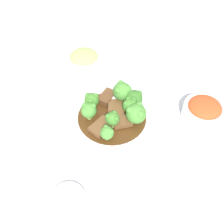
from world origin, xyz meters
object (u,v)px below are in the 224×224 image
at_px(broccoli_floret_2, 136,113).
at_px(serving_spoon, 115,88).
at_px(main_plate, 112,118).
at_px(broccoli_floret_6, 129,105).
at_px(beef_strip_2, 123,122).
at_px(side_bowl_kimchi, 204,111).
at_px(sauce_dish, 68,198).
at_px(beef_strip_3, 106,97).
at_px(broccoli_floret_5, 112,118).
at_px(beef_strip_1, 101,127).
at_px(side_bowl_appetizer, 84,61).
at_px(broccoli_floret_3, 107,133).
at_px(broccoli_floret_4, 89,110).
at_px(broccoli_floret_1, 134,98).
at_px(broccoli_floret_0, 122,91).
at_px(beef_strip_0, 116,108).
at_px(broccoli_floret_7, 92,100).

height_order(broccoli_floret_2, serving_spoon, broccoli_floret_2).
height_order(main_plate, broccoli_floret_6, broccoli_floret_6).
relative_size(beef_strip_2, side_bowl_kimchi, 0.43).
relative_size(beef_strip_2, sauce_dish, 0.60).
xyz_separation_m(beef_strip_3, broccoli_floret_5, (-0.09, 0.00, 0.02)).
relative_size(beef_strip_1, beef_strip_3, 1.17).
relative_size(main_plate, broccoli_floret_5, 6.11).
bearing_deg(side_bowl_kimchi, sauce_dish, 111.84).
height_order(broccoli_floret_2, side_bowl_appetizer, broccoli_floret_2).
height_order(broccoli_floret_3, broccoli_floret_4, broccoli_floret_4).
distance_m(broccoli_floret_2, broccoli_floret_4, 0.11).
height_order(beef_strip_1, sauce_dish, beef_strip_1).
xyz_separation_m(broccoli_floret_1, broccoli_floret_2, (-0.05, 0.01, 0.00)).
bearing_deg(broccoli_floret_0, sauce_dish, 143.10).
distance_m(beef_strip_1, serving_spoon, 0.14).
height_order(broccoli_floret_0, broccoli_floret_6, broccoli_floret_0).
relative_size(broccoli_floret_0, broccoli_floret_1, 1.13).
relative_size(side_bowl_kimchi, sauce_dish, 1.40).
bearing_deg(broccoli_floret_4, beef_strip_3, -46.42).
distance_m(broccoli_floret_6, side_bowl_kimchi, 0.19).
xyz_separation_m(broccoli_floret_1, sauce_dish, (-0.21, 0.20, -0.04)).
bearing_deg(broccoli_floret_3, sauce_dish, 137.78).
relative_size(main_plate, broccoli_floret_3, 7.30).
height_order(beef_strip_1, broccoli_floret_5, broccoli_floret_5).
bearing_deg(main_plate, beef_strip_2, -147.51).
distance_m(broccoli_floret_0, broccoli_floret_6, 0.05).
relative_size(beef_strip_0, broccoli_floret_2, 1.36).
height_order(broccoli_floret_3, serving_spoon, broccoli_floret_3).
relative_size(beef_strip_2, broccoli_floret_1, 0.90).
bearing_deg(side_bowl_appetizer, broccoli_floret_3, -178.54).
height_order(broccoli_floret_1, broccoli_floret_5, broccoli_floret_1).
distance_m(broccoli_floret_4, serving_spoon, 0.12).
bearing_deg(beef_strip_2, broccoli_floret_5, 92.85).
relative_size(beef_strip_3, broccoli_floret_3, 1.50).
distance_m(beef_strip_0, side_bowl_appetizer, 0.20).
relative_size(broccoli_floret_7, side_bowl_appetizer, 0.48).
bearing_deg(broccoli_floret_0, main_plate, 141.19).
height_order(beef_strip_3, serving_spoon, beef_strip_3).
bearing_deg(sauce_dish, main_plate, -36.42).
height_order(broccoli_floret_5, serving_spoon, broccoli_floret_5).
distance_m(beef_strip_0, broccoli_floret_5, 0.06).
height_order(broccoli_floret_4, broccoli_floret_6, broccoli_floret_4).
bearing_deg(beef_strip_2, serving_spoon, -4.60).
distance_m(beef_strip_3, serving_spoon, 0.04).
xyz_separation_m(broccoli_floret_4, side_bowl_kimchi, (-0.05, -0.28, -0.02)).
height_order(beef_strip_0, broccoli_floret_7, broccoli_floret_7).
xyz_separation_m(broccoli_floret_5, serving_spoon, (0.12, -0.03, -0.02)).
relative_size(broccoli_floret_7, serving_spoon, 0.22).
distance_m(main_plate, broccoli_floret_2, 0.07).
bearing_deg(broccoli_floret_1, beef_strip_2, 140.00).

